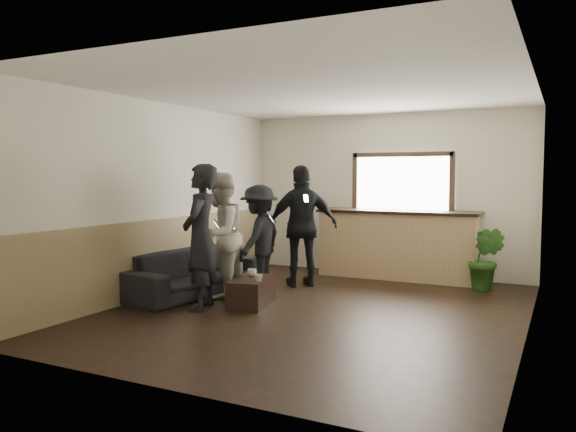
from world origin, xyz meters
The scene contains 12 objects.
ground centered at (0.00, 0.00, 0.00)m, with size 5.00×6.00×0.01m, color black.
room_shell centered at (-0.74, 0.00, 1.47)m, with size 5.01×6.01×2.80m.
bar_counter centered at (0.30, 2.70, 0.64)m, with size 2.70×0.68×2.13m.
sofa centered at (-2.00, 0.08, 0.32)m, with size 2.20×0.86×0.64m, color black.
coffee_table centered at (-0.91, -0.11, 0.18)m, with size 0.45×0.81×0.36m, color black.
cup_a centered at (-0.98, 0.03, 0.41)m, with size 0.13×0.13×0.10m, color silver.
cup_b centered at (-0.71, -0.26, 0.41)m, with size 0.10×0.10×0.09m, color silver.
potted_plant centered at (1.78, 2.29, 0.48)m, with size 0.53×0.43×0.96m, color #2D6623.
person_a centered at (-1.38, -0.59, 0.94)m, with size 0.63×0.79×1.89m.
person_b centered at (-1.55, 0.11, 0.89)m, with size 0.76×0.93×1.78m.
person_c centered at (-1.27, 0.76, 0.80)m, with size 0.65×1.06×1.60m.
person_d centered at (-0.84, 1.35, 0.95)m, with size 1.16×1.06×1.90m.
Camera 1 is at (2.85, -6.54, 1.74)m, focal length 35.00 mm.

